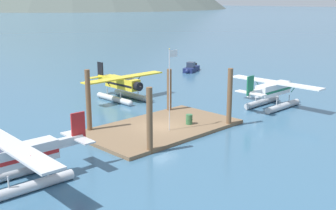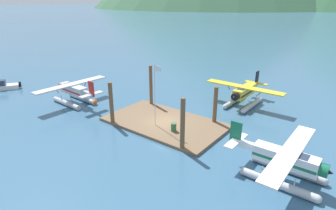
% 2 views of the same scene
% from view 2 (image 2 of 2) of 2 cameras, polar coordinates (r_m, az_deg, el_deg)
% --- Properties ---
extents(ground_plane, '(1200.00, 1200.00, 0.00)m').
position_cam_2_polar(ground_plane, '(31.79, -0.70, -3.88)').
color(ground_plane, '#38607F').
extents(dock_platform, '(13.48, 7.76, 0.30)m').
position_cam_2_polar(dock_platform, '(31.72, -0.70, -3.64)').
color(dock_platform, brown).
rests_on(dock_platform, ground).
extents(piling_near_left, '(0.45, 0.45, 4.96)m').
position_cam_2_polar(piling_near_left, '(31.34, -11.57, 0.22)').
color(piling_near_left, brown).
rests_on(piling_near_left, ground).
extents(piling_near_right, '(0.44, 0.44, 5.24)m').
position_cam_2_polar(piling_near_right, '(25.40, 3.01, -4.12)').
color(piling_near_right, brown).
rests_on(piling_near_right, ground).
extents(piling_far_left, '(0.43, 0.43, 5.44)m').
position_cam_2_polar(piling_far_left, '(36.28, -3.53, 3.91)').
color(piling_far_left, brown).
rests_on(piling_far_left, ground).
extents(piling_far_right, '(0.46, 0.46, 4.41)m').
position_cam_2_polar(piling_far_right, '(31.38, 9.67, -0.16)').
color(piling_far_right, brown).
rests_on(piling_far_right, ground).
extents(flagpole, '(0.95, 0.10, 6.88)m').
position_cam_2_polar(flagpole, '(29.25, -2.59, 3.36)').
color(flagpole, silver).
rests_on(flagpole, dock_platform).
extents(fuel_drum, '(0.62, 0.62, 0.88)m').
position_cam_2_polar(fuel_drum, '(29.31, 1.17, -4.55)').
color(fuel_drum, '#33663D').
rests_on(fuel_drum, dock_platform).
extents(mooring_buoy, '(0.74, 0.74, 0.74)m').
position_cam_2_polar(mooring_buoy, '(38.53, -14.86, 0.57)').
color(mooring_buoy, orange).
rests_on(mooring_buoy, ground).
extents(seaplane_white_stbd_aft, '(7.98, 10.41, 3.84)m').
position_cam_2_polar(seaplane_white_stbd_aft, '(23.67, 22.84, -10.82)').
color(seaplane_white_stbd_aft, '#B7BABF').
rests_on(seaplane_white_stbd_aft, ground).
extents(seaplane_yellow_bow_right, '(10.41, 7.98, 3.84)m').
position_cam_2_polar(seaplane_yellow_bow_right, '(38.04, 15.33, 2.19)').
color(seaplane_yellow_bow_right, '#B7BABF').
rests_on(seaplane_yellow_bow_right, ground).
extents(seaplane_silver_port_aft, '(7.98, 10.45, 3.84)m').
position_cam_2_polar(seaplane_silver_port_aft, '(39.58, -18.84, 2.54)').
color(seaplane_silver_port_aft, '#B7BABF').
rests_on(seaplane_silver_port_aft, ground).
extents(boat_white_open_sw, '(3.52, 4.35, 1.50)m').
position_cam_2_polar(boat_white_open_sw, '(50.66, -30.81, 3.30)').
color(boat_white_open_sw, silver).
rests_on(boat_white_open_sw, ground).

